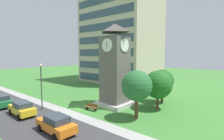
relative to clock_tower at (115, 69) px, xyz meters
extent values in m
plane|color=#3D7A33|center=(-2.80, -3.56, -5.35)|extent=(160.00, 160.00, 0.00)
cube|color=#38383A|center=(-2.80, -10.69, -5.34)|extent=(120.00, 7.20, 0.01)
cube|color=#9E9E99|center=(-2.80, -6.29, -5.35)|extent=(120.00, 1.60, 0.01)
cube|color=beige|center=(-13.73, 19.76, 9.05)|extent=(19.36, 14.94, 28.80)
cube|color=#384C60|center=(-13.73, 12.24, -3.75)|extent=(17.81, 0.10, 1.80)
cube|color=#384C60|center=(-13.73, 12.24, -0.55)|extent=(17.81, 0.10, 1.80)
cube|color=#384C60|center=(-13.73, 12.24, 2.65)|extent=(17.81, 0.10, 1.80)
cube|color=#384C60|center=(-13.73, 12.24, 5.85)|extent=(17.81, 0.10, 1.80)
cube|color=#384C60|center=(-13.73, 12.24, 9.05)|extent=(17.81, 0.10, 1.80)
cube|color=#384C60|center=(-13.73, 12.24, 12.25)|extent=(17.81, 0.10, 1.80)
cube|color=#605B56|center=(0.00, 0.00, -0.38)|extent=(3.28, 3.28, 9.94)
cube|color=beige|center=(0.00, 0.00, -5.05)|extent=(4.43, 4.43, 0.60)
pyramid|color=#4D4945|center=(0.00, 0.00, 5.86)|extent=(3.61, 3.61, 1.27)
cylinder|color=white|center=(0.00, -1.70, 3.40)|extent=(1.81, 0.12, 1.81)
cylinder|color=white|center=(1.70, 0.00, 3.40)|extent=(0.12, 1.81, 1.81)
cube|color=black|center=(0.00, -1.77, 3.56)|extent=(0.06, 0.09, 0.54)
cube|color=black|center=(0.00, -1.78, 3.40)|extent=(0.06, 0.06, 0.81)
cube|color=brown|center=(-1.02, -3.81, -4.90)|extent=(1.84, 0.68, 0.06)
cube|color=brown|center=(-1.04, -3.59, -4.67)|extent=(1.79, 0.25, 0.40)
cube|color=black|center=(-1.73, -3.89, -5.12)|extent=(0.13, 0.44, 0.45)
cube|color=black|center=(-0.30, -3.73, -5.12)|extent=(0.13, 0.44, 0.45)
cylinder|color=#333338|center=(-6.23, -7.93, -2.39)|extent=(0.14, 0.14, 5.91)
sphere|color=#F2EFCC|center=(-6.23, -7.93, 0.74)|extent=(0.36, 0.36, 0.36)
cylinder|color=#513823|center=(4.64, 6.01, -4.19)|extent=(0.40, 0.40, 2.31)
sphere|color=#245A21|center=(4.64, 6.01, -1.85)|extent=(3.39, 3.39, 3.39)
cylinder|color=#513823|center=(5.49, 2.55, -4.33)|extent=(0.37, 0.37, 2.05)
sphere|color=#205F20|center=(5.49, 2.55, -1.96)|extent=(3.84, 3.84, 3.84)
cylinder|color=#513823|center=(5.15, -2.36, -4.03)|extent=(0.44, 0.44, 2.63)
sphere|color=#276531|center=(5.15, -2.36, -1.46)|extent=(3.58, 3.58, 3.58)
cube|color=#1E6B38|center=(-12.29, -10.95, -4.64)|extent=(4.71, 2.00, 0.76)
cube|color=#2D3842|center=(-12.05, -10.96, -3.96)|extent=(2.38, 1.70, 0.60)
cylinder|color=black|center=(-13.69, -10.00, -5.02)|extent=(0.67, 0.24, 0.66)
cylinder|color=black|center=(-10.81, -10.10, -5.02)|extent=(0.67, 0.24, 0.66)
cube|color=gold|center=(-6.27, -10.52, -4.64)|extent=(4.50, 1.96, 0.76)
cube|color=#2D3842|center=(-6.05, -10.53, -3.96)|extent=(2.27, 1.66, 0.60)
cylinder|color=black|center=(-7.68, -11.35, -5.02)|extent=(0.67, 0.24, 0.66)
cylinder|color=black|center=(-7.61, -9.59, -5.02)|extent=(0.67, 0.24, 0.66)
cylinder|color=black|center=(-4.93, -11.45, -5.02)|extent=(0.67, 0.24, 0.66)
cylinder|color=black|center=(-4.86, -9.69, -5.02)|extent=(0.67, 0.24, 0.66)
cube|color=orange|center=(1.17, -10.46, -4.64)|extent=(4.64, 2.04, 0.76)
cube|color=#2D3842|center=(1.40, -10.47, -3.96)|extent=(2.35, 1.73, 0.60)
cylinder|color=black|center=(-0.28, -11.33, -5.02)|extent=(0.67, 0.24, 0.66)
cylinder|color=black|center=(-0.21, -9.49, -5.02)|extent=(0.67, 0.24, 0.66)
cylinder|color=black|center=(2.56, -11.43, -5.02)|extent=(0.67, 0.24, 0.66)
cylinder|color=black|center=(2.62, -9.60, -5.02)|extent=(0.67, 0.24, 0.66)
camera|label=1|loc=(15.50, -19.16, 2.12)|focal=27.46mm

